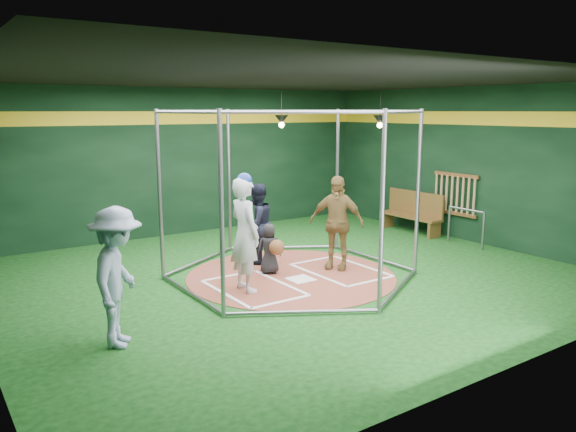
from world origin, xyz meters
TOP-DOWN VIEW (x-y plane):
  - room_shell at (0.00, 0.01)m, footprint 10.10×9.10m
  - clay_disc at (0.00, 0.00)m, footprint 3.80×3.80m
  - home_plate at (0.00, -0.30)m, footprint 0.43×0.43m
  - batter_box_left at (-0.95, -0.25)m, footprint 1.17×1.77m
  - batter_box_right at (0.95, -0.25)m, footprint 1.17×1.77m
  - batting_cage at (-0.00, -0.00)m, footprint 4.05×4.67m
  - bat_rack at (4.93, 0.40)m, footprint 0.07×1.25m
  - pendant_lamp_near at (2.20, 3.60)m, footprint 0.34×0.34m
  - pendant_lamp_far at (4.00, 2.00)m, footprint 0.34×0.34m
  - batter_figure at (-1.11, -0.26)m, footprint 0.46×0.70m
  - visitor_leopard at (0.98, -0.08)m, footprint 0.96×1.09m
  - catcher_figure at (-0.24, 0.32)m, footprint 0.54×0.62m
  - umpire at (-0.06, 1.09)m, footprint 0.87×0.74m
  - bystander_blue at (-3.54, -1.26)m, footprint 1.18×1.34m
  - dugout_bench at (4.63, 1.41)m, footprint 0.41×1.74m
  - steel_railing at (4.55, -0.25)m, footprint 0.05×0.98m

SIDE VIEW (x-z plane):
  - clay_disc at x=0.00m, z-range 0.00..0.01m
  - batter_box_left at x=-0.95m, z-range 0.01..0.02m
  - batter_box_right at x=0.95m, z-range 0.01..0.02m
  - home_plate at x=0.00m, z-range 0.01..0.02m
  - catcher_figure at x=-0.24m, z-range 0.02..0.95m
  - dugout_bench at x=4.63m, z-range 0.01..1.03m
  - steel_railing at x=4.55m, z-range 0.14..0.98m
  - umpire at x=-0.06m, z-range 0.01..1.59m
  - visitor_leopard at x=0.98m, z-range 0.01..1.78m
  - bystander_blue at x=-3.54m, z-range 0.00..1.80m
  - batter_figure at x=-1.11m, z-range 0.00..1.97m
  - bat_rack at x=4.93m, z-range 0.56..1.54m
  - batting_cage at x=0.00m, z-range 0.00..3.00m
  - room_shell at x=0.00m, z-range -0.01..3.52m
  - pendant_lamp_near at x=2.20m, z-range 2.29..3.19m
  - pendant_lamp_far at x=4.00m, z-range 2.29..3.19m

